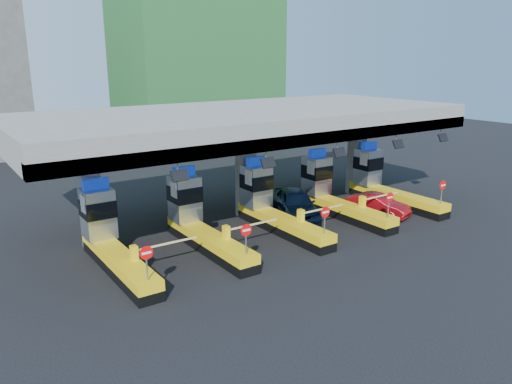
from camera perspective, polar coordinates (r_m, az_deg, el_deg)
ground at (r=30.64m, az=1.96°, el=-4.16°), size 120.00×120.00×0.00m
toll_canopy at (r=31.51m, az=-1.06°, el=7.87°), size 28.00×12.09×7.00m
toll_lane_far_left at (r=26.10m, az=-16.44°, el=-5.06°), size 4.43×8.00×4.16m
toll_lane_left at (r=27.90m, az=-6.67°, el=-3.20°), size 4.43×8.00×4.16m
toll_lane_center at (r=30.42m, az=1.67°, el=-1.53°), size 4.43×8.00×4.16m
toll_lane_right at (r=33.50m, az=8.60°, el=-0.12°), size 4.43×8.00×4.16m
toll_lane_far_right at (r=37.00m, az=14.29°, el=1.04°), size 4.43×8.00×4.16m
bg_building_scaffold at (r=62.58m, az=-6.93°, el=18.65°), size 18.00×12.00×28.00m
van at (r=32.53m, az=4.55°, el=-1.32°), size 4.13×5.86×1.85m
red_car at (r=33.92m, az=13.73°, el=-1.43°), size 2.61×4.46×1.39m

